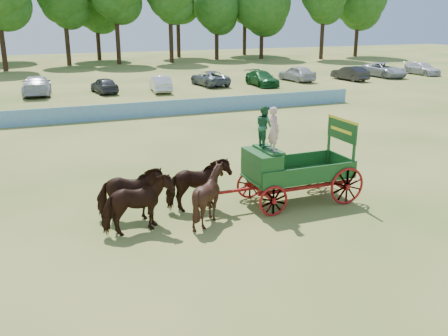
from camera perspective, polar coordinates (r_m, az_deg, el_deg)
ground at (r=20.11m, az=15.35°, el=-2.84°), size 160.00×160.00×0.00m
horse_lead_left at (r=15.91m, az=-9.86°, el=-4.19°), size 2.36×1.35×1.88m
horse_lead_right at (r=16.92m, az=-10.69°, el=-2.92°), size 2.40×1.47×1.88m
horse_wheel_left at (r=16.53m, az=-1.72°, el=-3.10°), size 1.79×1.61×1.89m
horse_wheel_right at (r=17.51m, az=-2.99°, el=-1.95°), size 2.24×1.04×1.88m
farm_dray at (r=18.00m, az=6.51°, el=0.69°), size 6.00×2.00×3.69m
sponsor_banner at (r=35.13m, az=-3.97°, el=7.03°), size 26.00×0.08×1.05m
parked_cars at (r=47.52m, az=-4.52°, el=9.94°), size 59.52×7.90×1.65m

